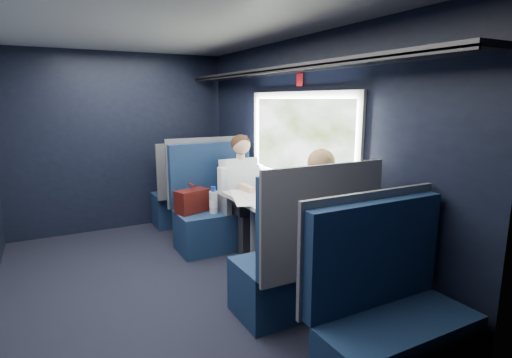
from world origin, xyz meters
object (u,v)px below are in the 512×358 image
seat_row_front (192,195)px  bottle_small (274,180)px  seat_bay_far (302,265)px  man (243,187)px  seat_bay_near (216,211)px  seat_row_back (390,321)px  laptop (295,190)px  table (268,206)px  cup (272,183)px  woman (316,217)px

seat_row_front → bottle_small: seat_row_front is taller
seat_bay_far → man: 1.62m
seat_bay_far → man: (0.25, 1.57, 0.30)m
seat_bay_near → seat_row_back: bearing=-89.6°
man → laptop: 0.78m
seat_bay_near → seat_row_front: (0.02, 0.92, -0.01)m
table → bottle_small: bottle_small is taller
man → cup: man is taller
seat_row_front → man: bearing=-77.2°
table → seat_bay_far: seat_bay_far is taller
seat_row_back → laptop: bearing=75.1°
bottle_small → cup: size_ratio=1.95×
woman → cup: 1.17m
seat_bay_far → cup: seat_bay_far is taller
seat_row_front → man: 1.17m
seat_bay_near → cup: 0.75m
table → cup: size_ratio=10.05×
seat_row_back → bottle_small: (0.48, 2.19, 0.42)m
seat_row_front → man: man is taller
seat_bay_near → seat_row_front: size_ratio=1.09×
cup → table: bearing=-124.1°
woman → table: bearing=95.5°
seat_row_back → cup: size_ratio=11.66×
seat_bay_near → cup: (0.50, -0.43, 0.37)m
seat_bay_far → bottle_small: (0.48, 1.27, 0.41)m
woman → seat_bay_far: bearing=-146.2°
man → woman: (0.00, -1.41, 0.01)m
seat_bay_near → seat_row_front: seat_bay_near is taller
laptop → cup: laptop is taller
man → bottle_small: bearing=-53.0°
seat_bay_near → seat_bay_far: 1.75m
seat_bay_far → seat_row_back: bearing=-90.0°
table → cup: bearing=55.9°
bottle_small → seat_bay_far: bearing=-110.7°
table → seat_bay_near: bearing=102.9°
cup → seat_bay_near: bearing=139.0°
seat_bay_far → bottle_small: 1.42m
seat_bay_near → bottle_small: bearing=-44.0°
seat_row_front → cup: size_ratio=11.66×
cup → laptop: bearing=-91.7°
table → woman: bearing=-84.5°
seat_bay_near → man: (0.27, -0.17, 0.29)m
seat_bay_near → seat_row_front: bearing=88.9°
seat_bay_near → cup: size_ratio=12.67×
seat_bay_near → bottle_small: 0.80m
woman → bottle_small: size_ratio=6.81×
table → man: man is taller
table → seat_row_front: 1.82m
seat_row_front → seat_row_back: 3.59m
man → laptop: bearing=-73.9°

